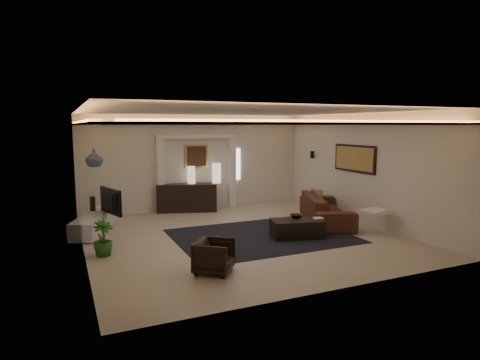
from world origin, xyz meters
name	(u,v)px	position (x,y,z in m)	size (l,w,h in m)	color
floor	(243,236)	(0.00, 0.00, 0.00)	(7.00, 7.00, 0.00)	#B3A391
ceiling	(243,112)	(0.00, 0.00, 2.90)	(7.00, 7.00, 0.00)	white
wall_back	(196,163)	(0.00, 3.50, 1.45)	(7.00, 7.00, 0.00)	silver
wall_front	(336,200)	(0.00, -3.50, 1.45)	(7.00, 7.00, 0.00)	silver
wall_left	(81,184)	(-3.50, 0.00, 1.45)	(7.00, 7.00, 0.00)	silver
wall_right	(363,169)	(3.50, 0.00, 1.45)	(7.00, 7.00, 0.00)	silver
cove_soffit	(243,124)	(0.00, 0.00, 2.62)	(7.00, 7.00, 0.04)	silver
daylight_slit	(237,164)	(1.35, 3.48, 1.35)	(0.25, 0.03, 1.00)	white
area_rug	(261,236)	(0.40, -0.20, 0.01)	(4.00, 3.00, 0.01)	black
pilaster_left	(160,176)	(-1.15, 3.40, 1.10)	(0.22, 0.20, 2.20)	silver
pilaster_right	(232,172)	(1.15, 3.40, 1.10)	(0.22, 0.20, 2.20)	silver
alcove_header	(197,137)	(0.00, 3.40, 2.25)	(2.52, 0.20, 0.12)	silver
painting_frame	(196,156)	(0.00, 3.47, 1.65)	(0.74, 0.04, 0.74)	tan
painting_canvas	(197,156)	(0.00, 3.44, 1.65)	(0.62, 0.02, 0.62)	#4C2D1E
art_panel_frame	(355,158)	(3.47, 0.30, 1.70)	(0.04, 1.64, 0.74)	black
art_panel_gold	(354,158)	(3.44, 0.30, 1.70)	(0.02, 1.50, 0.62)	tan
wall_sconce	(312,155)	(3.38, 2.20, 1.68)	(0.12, 0.12, 0.22)	black
wall_niche	(80,167)	(-3.44, 1.40, 1.65)	(0.10, 0.55, 0.04)	silver
console	(187,198)	(-0.39, 3.25, 0.40)	(1.78, 0.56, 0.89)	black
lamp_left	(191,175)	(-0.24, 3.25, 1.09)	(0.23, 0.23, 0.52)	beige
lamp_right	(216,175)	(0.50, 3.05, 1.09)	(0.27, 0.27, 0.60)	#FFE3C1
media_ledge	(95,222)	(-3.15, 1.86, 0.23)	(0.55, 2.20, 0.41)	silver
tv	(106,201)	(-2.87, 1.71, 0.77)	(0.15, 1.11, 0.64)	black
figurine	(93,203)	(-3.15, 2.30, 0.64)	(0.13, 0.13, 0.36)	black
ginger_jar	(94,158)	(-3.15, 1.08, 1.87)	(0.38, 0.38, 0.39)	slate
plant	(103,239)	(-3.15, -0.21, 0.35)	(0.40, 0.40, 0.71)	#205616
sofa	(326,209)	(2.60, 0.32, 0.37)	(0.99, 2.54, 0.74)	#4A321E
throw_blanket	(375,211)	(3.00, -1.09, 0.55)	(0.62, 0.51, 0.07)	silver
throw_pillow	(316,196)	(2.96, 1.32, 0.55)	(0.12, 0.38, 0.38)	tan
coffee_table	(297,229)	(1.10, -0.63, 0.20)	(1.17, 0.64, 0.44)	black
bowl	(296,216)	(1.21, -0.40, 0.44)	(0.27, 0.27, 0.07)	black
magazine	(318,218)	(1.62, -0.73, 0.42)	(0.22, 0.16, 0.03)	white
armchair	(214,256)	(-1.45, -2.00, 0.30)	(0.63, 0.65, 0.59)	#372B21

